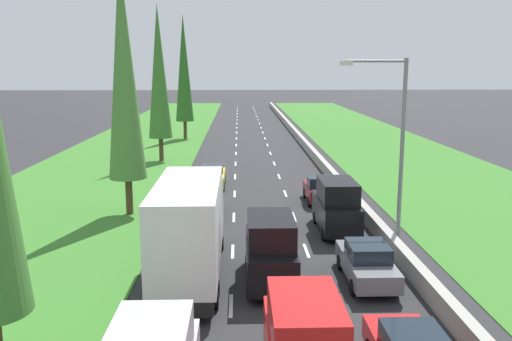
{
  "coord_description": "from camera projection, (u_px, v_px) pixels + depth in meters",
  "views": [
    {
      "loc": [
        -1.42,
        -3.78,
        8.57
      ],
      "look_at": [
        -0.02,
        41.24,
        0.08
      ],
      "focal_mm": 38.49,
      "sensor_mm": 36.0,
      "label": 1
    }
  ],
  "objects": [
    {
      "name": "ground_plane",
      "position": [
        251.0,
        142.0,
        64.28
      ],
      "size": [
        300.0,
        300.0,
        0.0
      ],
      "primitive_type": "plane",
      "color": "#28282B",
      "rests_on": "ground"
    },
    {
      "name": "grass_verge_left",
      "position": [
        143.0,
        142.0,
        63.89
      ],
      "size": [
        14.0,
        140.0,
        0.04
      ],
      "primitive_type": "cube",
      "color": "#387528",
      "rests_on": "ground"
    },
    {
      "name": "grass_verge_right",
      "position": [
        373.0,
        141.0,
        64.71
      ],
      "size": [
        14.0,
        140.0,
        0.04
      ],
      "primitive_type": "cube",
      "color": "#387528",
      "rests_on": "ground"
    },
    {
      "name": "median_barrier",
      "position": [
        300.0,
        138.0,
        64.37
      ],
      "size": [
        0.44,
        120.0,
        0.85
      ],
      "primitive_type": "cube",
      "color": "#9E9B93",
      "rests_on": "ground"
    },
    {
      "name": "lane_markings",
      "position": [
        251.0,
        142.0,
        64.28
      ],
      "size": [
        3.64,
        116.0,
        0.01
      ],
      "color": "white",
      "rests_on": "ground"
    },
    {
      "name": "white_box_truck_left_lane",
      "position": [
        190.0,
        226.0,
        22.35
      ],
      "size": [
        2.46,
        9.4,
        4.18
      ],
      "color": "black",
      "rests_on": "ground"
    },
    {
      "name": "green_sedan_left_lane",
      "position": [
        204.0,
        203.0,
        31.93
      ],
      "size": [
        1.82,
        4.5,
        1.64
      ],
      "color": "#237A33",
      "rests_on": "ground"
    },
    {
      "name": "yellow_sedan_left_lane",
      "position": [
        212.0,
        176.0,
        39.73
      ],
      "size": [
        1.82,
        4.5,
        1.64
      ],
      "color": "yellow",
      "rests_on": "ground"
    },
    {
      "name": "grey_sedan_right_lane",
      "position": [
        367.0,
        262.0,
        22.14
      ],
      "size": [
        1.82,
        4.5,
        1.64
      ],
      "color": "slate",
      "rests_on": "ground"
    },
    {
      "name": "black_van_centre_lane",
      "position": [
        270.0,
        250.0,
        21.86
      ],
      "size": [
        1.96,
        4.9,
        2.82
      ],
      "color": "black",
      "rests_on": "ground"
    },
    {
      "name": "black_van_right_lane",
      "position": [
        336.0,
        206.0,
        28.78
      ],
      "size": [
        1.96,
        4.9,
        2.82
      ],
      "color": "black",
      "rests_on": "ground"
    },
    {
      "name": "maroon_hatchback_right_lane",
      "position": [
        319.0,
        189.0,
        35.25
      ],
      "size": [
        1.74,
        3.9,
        1.72
      ],
      "color": "maroon",
      "rests_on": "ground"
    },
    {
      "name": "poplar_tree_second",
      "position": [
        124.0,
        70.0,
        30.91
      ],
      "size": [
        2.17,
        2.17,
        14.73
      ],
      "color": "#4C3823",
      "rests_on": "ground"
    },
    {
      "name": "poplar_tree_third",
      "position": [
        159.0,
        72.0,
        49.42
      ],
      "size": [
        2.15,
        2.15,
        14.18
      ],
      "color": "#4C3823",
      "rests_on": "ground"
    },
    {
      "name": "poplar_tree_fourth",
      "position": [
        184.0,
        69.0,
        65.13
      ],
      "size": [
        2.17,
        2.17,
        14.73
      ],
      "color": "#4C3823",
      "rests_on": "ground"
    },
    {
      "name": "street_light_mast",
      "position": [
        395.0,
        139.0,
        26.03
      ],
      "size": [
        3.2,
        0.28,
        9.0
      ],
      "color": "gray",
      "rests_on": "ground"
    }
  ]
}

